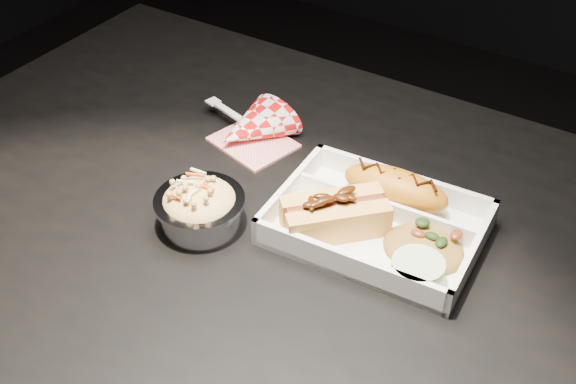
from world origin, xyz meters
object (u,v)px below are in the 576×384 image
at_px(food_tray, 377,226).
at_px(hotdog, 335,213).
at_px(foil_coleslaw_cup, 200,206).
at_px(napkin_fork, 251,129).
at_px(fried_pastry, 395,188).
at_px(dining_table, 289,278).

distance_m(food_tray, hotdog, 0.06).
relative_size(foil_coleslaw_cup, napkin_fork, 0.65).
height_order(fried_pastry, hotdog, hotdog).
bearing_deg(food_tray, hotdog, -149.23).
bearing_deg(napkin_fork, fried_pastry, 8.41).
bearing_deg(fried_pastry, dining_table, -131.29).
height_order(food_tray, foil_coleslaw_cup, foil_coleslaw_cup).
bearing_deg(hotdog, dining_table, 156.13).
relative_size(hotdog, napkin_fork, 0.76).
height_order(dining_table, fried_pastry, fried_pastry).
distance_m(food_tray, foil_coleslaw_cup, 0.22).
bearing_deg(dining_table, fried_pastry, 48.71).
xyz_separation_m(dining_table, napkin_fork, (-0.15, 0.14, 0.11)).
relative_size(dining_table, food_tray, 4.61).
distance_m(food_tray, napkin_fork, 0.26).
distance_m(fried_pastry, hotdog, 0.09).
xyz_separation_m(hotdog, napkin_fork, (-0.20, 0.12, -0.02)).
bearing_deg(hotdog, foil_coleslaw_cup, 161.40).
distance_m(hotdog, napkin_fork, 0.23).
distance_m(fried_pastry, napkin_fork, 0.25).
height_order(dining_table, napkin_fork, napkin_fork).
relative_size(food_tray, fried_pastry, 1.86).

